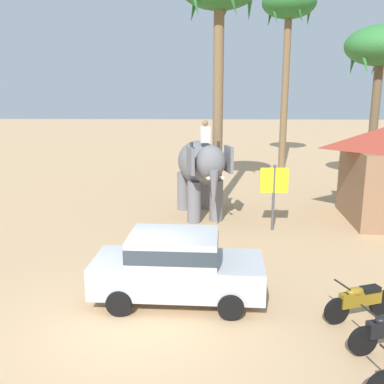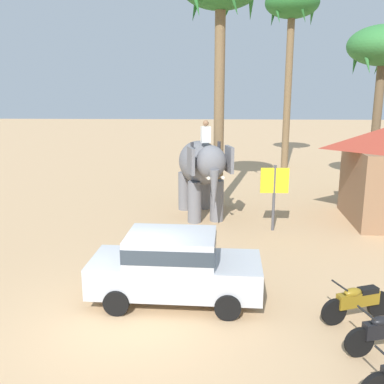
{
  "view_description": "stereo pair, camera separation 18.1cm",
  "coord_description": "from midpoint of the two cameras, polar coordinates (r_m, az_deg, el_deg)",
  "views": [
    {
      "loc": [
        1.7,
        -8.96,
        5.16
      ],
      "look_at": [
        1.33,
        5.81,
        1.6
      ],
      "focal_mm": 41.82,
      "sensor_mm": 36.0,
      "label": 1
    },
    {
      "loc": [
        1.88,
        -8.95,
        5.16
      ],
      "look_at": [
        1.33,
        5.81,
        1.6
      ],
      "focal_mm": 41.82,
      "sensor_mm": 36.0,
      "label": 2
    }
  ],
  "objects": [
    {
      "name": "ground_plane",
      "position": [
        10.49,
        -8.3,
        -16.07
      ],
      "size": [
        120.0,
        120.0,
        0.0
      ],
      "primitive_type": "plane",
      "color": "tan"
    },
    {
      "name": "palm_tree_behind_elephant",
      "position": [
        29.09,
        12.8,
        21.61
      ],
      "size": [
        3.2,
        3.2,
        10.75
      ],
      "color": "brown",
      "rests_on": "ground"
    },
    {
      "name": "car_sedan_foreground",
      "position": [
        10.93,
        -1.82,
        -9.22
      ],
      "size": [
        4.17,
        2.02,
        1.7
      ],
      "color": "#B7BABF",
      "rests_on": "ground"
    },
    {
      "name": "palm_tree_near_hut",
      "position": [
        22.66,
        23.43,
        16.24
      ],
      "size": [
        3.2,
        3.2,
        7.76
      ],
      "color": "brown",
      "rests_on": "ground"
    },
    {
      "name": "elephant_with_mahout",
      "position": [
        17.52,
        1.53,
        3.12
      ],
      "size": [
        2.42,
        4.02,
        3.88
      ],
      "color": "slate",
      "rests_on": "ground"
    },
    {
      "name": "signboard_yellow",
      "position": [
        16.15,
        10.78,
        0.89
      ],
      "size": [
        1.0,
        0.1,
        2.4
      ],
      "color": "#4C4C51",
      "rests_on": "ground"
    },
    {
      "name": "motorcycle_mid_row",
      "position": [
        10.9,
        20.81,
        -12.9
      ],
      "size": [
        1.73,
        0.79,
        0.94
      ],
      "color": "black",
      "rests_on": "ground"
    }
  ]
}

